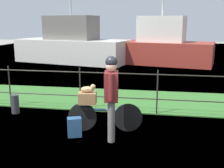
% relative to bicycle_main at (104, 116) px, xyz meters
% --- Properties ---
extents(ground_plane, '(60.00, 60.00, 0.00)m').
position_rel_bicycle_main_xyz_m(ground_plane, '(0.10, -0.86, -0.33)').
color(ground_plane, gray).
extents(grass_strip, '(27.00, 2.40, 0.03)m').
position_rel_bicycle_main_xyz_m(grass_strip, '(0.10, 2.46, -0.31)').
color(grass_strip, '#38702D').
rests_on(grass_strip, ground).
extents(harbor_water, '(30.00, 30.00, 0.00)m').
position_rel_bicycle_main_xyz_m(harbor_water, '(0.10, 11.63, -0.32)').
color(harbor_water, '#426684').
rests_on(harbor_water, ground).
extents(iron_fence, '(18.04, 0.04, 1.15)m').
position_rel_bicycle_main_xyz_m(iron_fence, '(0.10, 1.29, 0.34)').
color(iron_fence, '#28231E').
rests_on(iron_fence, ground).
extents(bicycle_main, '(1.58, 0.29, 0.61)m').
position_rel_bicycle_main_xyz_m(bicycle_main, '(0.00, 0.00, 0.00)').
color(bicycle_main, black).
rests_on(bicycle_main, ground).
extents(wooden_crate, '(0.41, 0.33, 0.24)m').
position_rel_bicycle_main_xyz_m(wooden_crate, '(-0.35, -0.05, 0.41)').
color(wooden_crate, olive).
rests_on(wooden_crate, bicycle_main).
extents(terrier_dog, '(0.32, 0.18, 0.18)m').
position_rel_bicycle_main_xyz_m(terrier_dog, '(-0.32, -0.05, 0.61)').
color(terrier_dog, tan).
rests_on(terrier_dog, wooden_crate).
extents(cyclist_person, '(0.31, 0.54, 1.68)m').
position_rel_bicycle_main_xyz_m(cyclist_person, '(0.23, -0.42, 0.68)').
color(cyclist_person, slate).
rests_on(cyclist_person, ground).
extents(backpack_on_paving, '(0.33, 0.27, 0.40)m').
position_rel_bicycle_main_xyz_m(backpack_on_paving, '(-0.54, -0.39, -0.13)').
color(backpack_on_paving, '#28517A').
rests_on(backpack_on_paving, ground).
extents(mooring_bollard, '(0.20, 0.20, 0.49)m').
position_rel_bicycle_main_xyz_m(mooring_bollard, '(-2.49, 0.79, -0.08)').
color(mooring_bollard, '#38383D').
rests_on(mooring_bollard, ground).
extents(moored_boat_near, '(5.96, 3.53, 4.22)m').
position_rel_bicycle_main_xyz_m(moored_boat_near, '(1.21, 10.28, 0.63)').
color(moored_boat_near, '#9E3328').
rests_on(moored_boat_near, ground).
extents(moored_boat_mid, '(6.86, 3.79, 4.25)m').
position_rel_bicycle_main_xyz_m(moored_boat_mid, '(-3.91, 10.03, 0.65)').
color(moored_boat_mid, silver).
rests_on(moored_boat_mid, ground).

